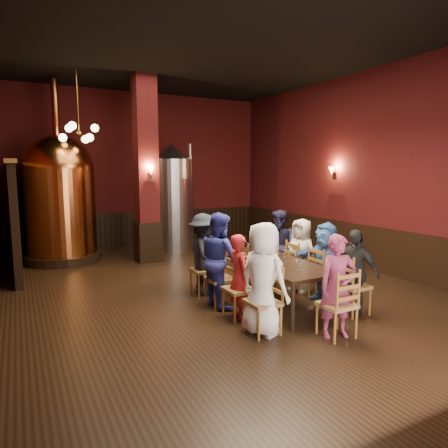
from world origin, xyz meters
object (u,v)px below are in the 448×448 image
person_2 (220,259)px  rose_vase (240,240)px  person_0 (263,279)px  dining_table (273,264)px  copper_kettle (60,197)px  steel_vessel (172,198)px  person_1 (239,276)px

person_2 → rose_vase: 1.02m
person_0 → dining_table: bearing=-59.8°
person_2 → copper_kettle: 5.23m
dining_table → copper_kettle: size_ratio=0.55×
dining_table → person_2: bearing=158.8°
copper_kettle → person_0: bearing=-71.8°
dining_table → rose_vase: bearing=95.3°
person_2 → dining_table: bearing=-114.0°
copper_kettle → rose_vase: size_ratio=14.55×
steel_vessel → rose_vase: steel_vessel is taller
dining_table → rose_vase: size_ratio=7.94×
person_0 → steel_vessel: 6.31m
person_2 → person_0: bearing=177.2°
copper_kettle → rose_vase: (2.77, -4.09, -0.66)m
person_0 → steel_vessel: size_ratio=0.53×
person_1 → copper_kettle: copper_kettle is taller
person_1 → steel_vessel: bearing=-5.3°
dining_table → person_1: bearing=-158.8°
copper_kettle → person_2: bearing=-67.1°
person_0 → person_2: person_2 is taller
dining_table → steel_vessel: (0.09, 5.20, 0.80)m
copper_kettle → person_1: bearing=-69.7°
person_1 → person_2: (0.00, 0.66, 0.13)m
person_1 → steel_vessel: 5.67m
copper_kettle → dining_table: bearing=-60.7°
steel_vessel → rose_vase: size_ratio=9.80×
dining_table → copper_kettle: 5.91m
person_0 → rose_vase: person_0 is taller
dining_table → person_0: (-0.85, -1.00, 0.10)m
person_2 → copper_kettle: (-2.01, 4.76, 0.81)m
person_0 → rose_vase: (0.76, 2.00, 0.16)m
person_0 → copper_kettle: bearing=-1.1°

